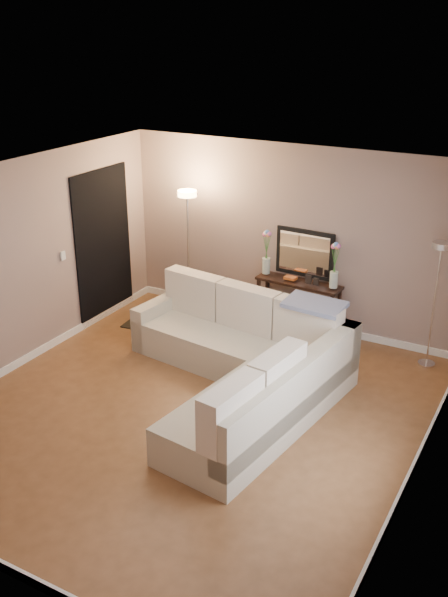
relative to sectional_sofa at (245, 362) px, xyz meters
The scene contains 22 objects.
floor 0.90m from the sectional_sofa, 112.59° to the right, with size 5.00×5.50×0.01m, color brown.
ceiling 2.38m from the sectional_sofa, 112.59° to the right, with size 5.00×5.50×0.01m, color white.
wall_back 2.23m from the sectional_sofa, 98.87° to the left, with size 5.00×0.02×2.60m, color gray.
wall_left 3.07m from the sectional_sofa, 165.07° to the right, with size 0.02×5.50×2.60m, color gray.
wall_right 2.50m from the sectional_sofa, 18.92° to the right, with size 0.02×5.50×2.60m, color gray.
baseboard_back 2.03m from the sectional_sofa, 98.98° to the left, with size 5.00×0.03×0.10m, color white.
baseboard_front 3.52m from the sectional_sofa, 95.13° to the right, with size 5.00×0.03×0.10m, color white.
baseboard_left 2.92m from the sectional_sofa, 164.94° to the right, with size 0.03×5.50×0.10m, color white.
baseboard_right 2.32m from the sectional_sofa, 19.12° to the right, with size 0.03×5.50×0.10m, color white.
doorway 3.04m from the sectional_sofa, 161.27° to the left, with size 0.02×1.20×2.20m, color black.
switch_plate 2.92m from the sectional_sofa, behind, with size 0.02×0.08×0.12m, color white.
sectional_sofa is the anchor object (origin of this frame).
throw_blanket 1.06m from the sectional_sofa, 47.20° to the left, with size 0.72×0.41×0.05m, color gray.
console_table 1.82m from the sectional_sofa, 95.42° to the left, with size 1.23×0.39×0.75m.
leaning_mirror 2.11m from the sectional_sofa, 92.69° to the left, with size 0.86×0.09×0.67m.
table_decor 1.83m from the sectional_sofa, 93.40° to the left, with size 0.52×0.12×0.12m.
flower_vase_left 2.05m from the sectional_sofa, 108.51° to the left, with size 0.14×0.12×0.64m.
flower_vase_right 1.95m from the sectional_sofa, 76.94° to the left, with size 0.14×0.12×0.64m.
floor_lamp_lit 2.53m from the sectional_sofa, 138.02° to the left, with size 0.29×0.29×1.89m.
floor_lamp_unlit 2.56m from the sectional_sofa, 43.39° to the left, with size 0.28×0.28×1.65m.
charcoal_rug 2.20m from the sectional_sofa, 146.47° to the left, with size 1.24×0.93×0.02m, color black.
black_bag 2.29m from the sectional_sofa, 151.78° to the left, with size 0.35×0.25×0.23m, color black.
Camera 1 is at (3.44, -5.46, 4.10)m, focal length 40.00 mm.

